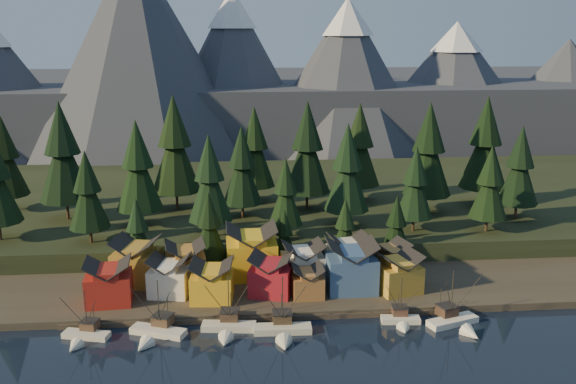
{
  "coord_description": "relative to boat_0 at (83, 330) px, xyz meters",
  "views": [
    {
      "loc": [
        -6.69,
        -98.9,
        55.07
      ],
      "look_at": [
        4.92,
        30.0,
        21.83
      ],
      "focal_mm": 40.0,
      "sensor_mm": 36.0,
      "label": 1
    }
  ],
  "objects": [
    {
      "name": "tree_hill_1",
      "position": [
        -15.83,
        57.83,
        21.18
      ],
      "size": [
        13.42,
        13.42,
        31.26
      ],
      "color": "#332319",
      "rests_on": "hillside"
    },
    {
      "name": "house_back_3",
      "position": [
        42.33,
        20.39,
        4.23
      ],
      "size": [
        9.38,
        8.52,
        8.84
      ],
      "rotation": [
        0.0,
        0.0,
        0.1
      ],
      "color": "white",
      "rests_on": "shore_strip"
    },
    {
      "name": "tree_hill_2",
      "position": [
        -5.83,
        37.83,
        16.19
      ],
      "size": [
        9.51,
        9.51,
        22.15
      ],
      "color": "#332319",
      "rests_on": "hillside"
    },
    {
      "name": "tree_hill_7",
      "position": [
        40.17,
        37.83,
        14.79
      ],
      "size": [
        8.41,
        8.41,
        19.59
      ],
      "color": "#332319",
      "rests_on": "hillside"
    },
    {
      "name": "tree_hill_13",
      "position": [
        90.17,
        37.83,
        15.91
      ],
      "size": [
        9.29,
        9.29,
        21.64
      ],
      "color": "#332319",
      "rests_on": "hillside"
    },
    {
      "name": "house_front_3",
      "position": [
        35.05,
        14.39,
        4.05
      ],
      "size": [
        10.11,
        9.83,
        8.5
      ],
      "rotation": [
        0.0,
        0.0,
        -0.26
      ],
      "color": "maroon",
      "rests_on": "shore_strip"
    },
    {
      "name": "dock",
      "position": [
        34.17,
        6.33,
        -1.41
      ],
      "size": [
        80.0,
        4.0,
        1.0
      ],
      "primitive_type": "cube",
      "color": "#473D32",
      "rests_on": "ground"
    },
    {
      "name": "tree_hill_4",
      "position": [
        12.17,
        64.83,
        21.53
      ],
      "size": [
        13.7,
        13.7,
        31.91
      ],
      "color": "#332319",
      "rests_on": "hillside"
    },
    {
      "name": "tree_hill_6",
      "position": [
        30.17,
        54.83,
        17.62
      ],
      "size": [
        10.63,
        10.63,
        24.77
      ],
      "color": "#332319",
      "rests_on": "hillside"
    },
    {
      "name": "house_front_0",
      "position": [
        2.48,
        13.02,
        4.24
      ],
      "size": [
        9.47,
        9.02,
        8.86
      ],
      "rotation": [
        0.0,
        0.0,
        0.08
      ],
      "color": "maroon",
      "rests_on": "shore_strip"
    },
    {
      "name": "hillside",
      "position": [
        34.17,
        79.83,
        1.09
      ],
      "size": [
        420.0,
        100.0,
        6.0
      ],
      "primitive_type": "cube",
      "color": "black",
      "rests_on": "ground"
    },
    {
      "name": "house_front_5",
      "position": [
        51.92,
        14.86,
        5.18
      ],
      "size": [
        10.16,
        9.24,
        10.65
      ],
      "rotation": [
        0.0,
        0.0,
        0.0
      ],
      "color": "#375583",
      "rests_on": "shore_strip"
    },
    {
      "name": "house_front_6",
      "position": [
        61.6,
        13.37,
        3.96
      ],
      "size": [
        10.08,
        9.75,
        8.33
      ],
      "rotation": [
        0.0,
        0.0,
        0.26
      ],
      "color": "gold",
      "rests_on": "shore_strip"
    },
    {
      "name": "tree_hill_8",
      "position": [
        48.17,
        61.83,
        20.59
      ],
      "size": [
        12.96,
        12.96,
        30.19
      ],
      "color": "#332319",
      "rests_on": "hillside"
    },
    {
      "name": "boat_1",
      "position": [
        12.82,
        -0.1,
        0.24
      ],
      "size": [
        11.06,
        11.49,
        11.7
      ],
      "rotation": [
        0.0,
        0.0,
        -0.38
      ],
      "color": "silver",
      "rests_on": "ground"
    },
    {
      "name": "boat_2",
      "position": [
        26.13,
        0.73,
        0.25
      ],
      "size": [
        10.68,
        11.42,
        11.63
      ],
      "rotation": [
        0.0,
        0.0,
        -0.12
      ],
      "color": "beige",
      "rests_on": "ground"
    },
    {
      "name": "shore_strip",
      "position": [
        34.17,
        29.83,
        -1.16
      ],
      "size": [
        400.0,
        50.0,
        1.5
      ],
      "primitive_type": "cube",
      "color": "#352F26",
      "rests_on": "ground"
    },
    {
      "name": "tree_hill_9",
      "position": [
        56.17,
        44.83,
        18.59
      ],
      "size": [
        11.39,
        11.39,
        26.53
      ],
      "color": "#332319",
      "rests_on": "hillside"
    },
    {
      "name": "tree_hill_11",
      "position": [
        72.17,
        39.83,
        15.83
      ],
      "size": [
        9.23,
        9.23,
        21.49
      ],
      "color": "#332319",
      "rests_on": "hillside"
    },
    {
      "name": "ground",
      "position": [
        34.17,
        -10.17,
        -1.91
      ],
      "size": [
        500.0,
        500.0,
        0.0
      ],
      "primitive_type": "plane",
      "color": "black",
      "rests_on": "ground"
    },
    {
      "name": "tree_hill_14",
      "position": [
        98.17,
        61.83,
        21.08
      ],
      "size": [
        13.34,
        13.34,
        31.09
      ],
      "color": "#332319",
      "rests_on": "hillside"
    },
    {
      "name": "house_front_4",
      "position": [
        42.4,
        12.68,
        2.98
      ],
      "size": [
        6.61,
        7.08,
        6.46
      ],
      "rotation": [
        0.0,
        0.0,
        0.05
      ],
      "color": "#9A6636",
      "rests_on": "shore_strip"
    },
    {
      "name": "tree_hill_5",
      "position": [
        22.17,
        39.83,
        17.83
      ],
      "size": [
        10.8,
        10.8,
        25.15
      ],
      "color": "#332319",
      "rests_on": "hillside"
    },
    {
      "name": "house_front_1",
      "position": [
        14.24,
        16.01,
        3.89
      ],
      "size": [
        9.15,
        8.89,
        8.19
      ],
      "rotation": [
        0.0,
        0.0,
        -0.18
      ],
      "color": "white",
      "rests_on": "shore_strip"
    },
    {
      "name": "house_back_2",
      "position": [
        31.48,
        24.62,
        5.66
      ],
      "size": [
        11.14,
        10.27,
        11.57
      ],
      "rotation": [
        0.0,
        0.0,
        0.02
      ],
      "color": "gold",
      "rests_on": "shore_strip"
    },
    {
      "name": "tree_shore_0",
      "position": [
        6.17,
        29.83,
        9.0
      ],
      "size": [
        7.4,
        7.4,
        17.24
      ],
      "color": "#332319",
      "rests_on": "shore_strip"
    },
    {
      "name": "boat_0",
      "position": [
        0.0,
        0.0,
        0.0
      ],
      "size": [
        9.2,
        9.61,
        10.13
      ],
      "rotation": [
        0.0,
        0.0,
        -0.27
      ],
      "color": "beige",
      "rests_on": "ground"
    },
    {
      "name": "tree_hill_16",
      "position": [
        -33.83,
        67.83,
        18.54
      ],
      "size": [
        11.35,
        11.35,
        26.45
      ],
      "color": "#332319",
      "rests_on": "hillside"
    },
    {
      "name": "tree_hill_10",
      "position": [
        64.17,
        69.83,
        19.7
      ],
      "size": [
        12.26,
        12.26,
        28.55
      ],
      "color": "#332319",
      "rests_on": "hillside"
    },
    {
      "name": "tree_shore_1",
      "position": [
        22.17,
        29.83,
        9.55
      ],
      "size": [
        7.83,
        7.83,
        18.25
      ],
      "color": "#332319",
      "rests_on": "shore_strip"
    },
    {
      "name": "tree_shore_4",
      "position": [
        65.17,
        29.83,
        8.55
      ],
      "size": [
        7.04,
        7.04,
        16.41
      ],
      "color": "#332319",
      "rests_on": "shore_strip"
    },
    {
      "name": "boat_5",
      "position": [
        59.2,
        1.18,
        0.09
      ],
      "size": [
        7.8,
        8.37,
        9.96
      ],
      "rotation": [
        0.0,
        0.0,
        -0.09
      ],
      "color": "silver",
      "rests_on": "ground"
    },
    {
      "name": "mountain_ridge",
      "position": [
        29.97,
        203.42,
        24.14
      ],
      "size": [
        560.0,
        190.0,
        90.0
      ],
      "color": "#424555",
      "rests_on": "ground"
    },
    {
      "name": "house_back_0",
      "position": [
        6.78,
        22.64,
        4.92
      ],
      "size": [
        10.97,
        10.68,
        10.15
      ],
      "rotation": [
        0.0,
        0.0,
        -0.21
      ],
      "color": "#A47C2A",
      "rests_on": "shore_strip"
    },
    {
      "name": "tree_shore_2",
      "position": [
        39.17,
        29.83,
        7.09
      ],
      "size": [
        5.9,
        5.9,
        13.75
      ],
      "color": "#332319",
      "rests_on": "shore_strip"
    },
    {
      "name": "boat_6",
      "position": [
        69.35,
        -0.87,
        0.32
      ],
      "size": [
        10.88,
        11.36,
        11.9
      ],
      "rotation": [
        0.0,
        0.0,
        0.34
      ],
      "color": "white",
      "rests_on": "ground"
    },
    {
      "name": "tree_shore_3",
      "position": [
        53.17,
        29.83,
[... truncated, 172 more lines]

